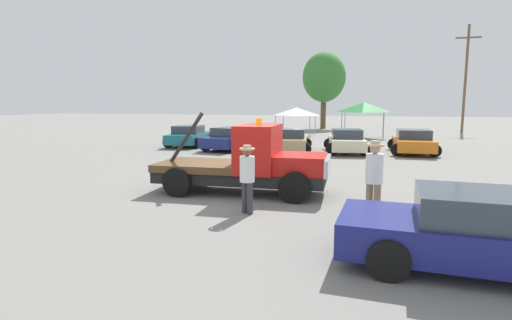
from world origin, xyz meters
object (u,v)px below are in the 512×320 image
Objects in this scene: canopy_tent_green at (364,107)px; person_near_truck at (374,174)px; parked_car_teal at (189,136)px; foreground_car at (502,235)px; utility_pole at (466,76)px; person_at_hood at (247,174)px; parked_car_cream at (346,141)px; parked_car_orange at (413,142)px; parked_car_navy at (232,139)px; traffic_cone at (306,173)px; tow_truck at (251,164)px; canopy_tent_white at (296,112)px; tree_left at (324,77)px; parked_car_tan at (290,140)px.

person_near_truck is at bearing -87.31° from canopy_tent_green.
parked_car_teal is at bearing -102.43° from person_near_truck.
utility_pole is (5.77, 35.56, 4.65)m from foreground_car.
person_at_hood reaches higher than parked_car_cream.
parked_car_orange is at bearing -97.89° from parked_car_teal.
utility_pole reaches higher than parked_car_teal.
parked_car_navy is at bearing 93.87° from parked_car_orange.
person_near_truck reaches higher than traffic_cone.
parked_car_cream is at bearing -92.88° from canopy_tent_green.
utility_pole is at bearing -53.66° from parked_car_teal.
canopy_tent_green is (0.53, 10.45, 1.81)m from parked_car_cream.
foreground_car is (5.70, -4.42, -0.26)m from tow_truck.
tree_left reaches higher than canopy_tent_white.
parked_car_tan and parked_car_cream have the same top height.
person_near_truck is 0.59× the size of canopy_tent_green.
canopy_tent_white is at bearing 109.92° from foreground_car.
utility_pole reaches higher than parked_car_navy.
parked_car_tan and parked_car_orange have the same top height.
parked_car_teal is 13.38m from traffic_cone.
tow_truck is 9.90× the size of traffic_cone.
person_at_hood is at bearing 164.70° from parked_car_cream.
parked_car_teal is 7.11m from parked_car_tan.
traffic_cone is (-4.31, -9.49, -0.39)m from parked_car_orange.
tree_left is at bearing 172.88° from utility_pole.
canopy_tent_white is 0.36× the size of tree_left.
foreground_car and parked_car_cream have the same top height.
foreground_car is 38.39m from tree_left.
parked_car_navy is 1.65× the size of canopy_tent_white.
canopy_tent_green is 0.32× the size of utility_pole.
parked_car_cream is at bearing 85.18° from traffic_cone.
person_at_hood is 0.36× the size of parked_car_teal.
traffic_cone is at bearing 153.32° from parked_car_orange.
person_at_hood is 0.21× the size of tree_left.
traffic_cone is (1.28, 2.63, -0.66)m from tow_truck.
canopy_tent_green is (5.67, -0.77, 0.39)m from canopy_tent_white.
tree_left is at bearing -23.92° from parked_car_teal.
canopy_tent_green reaches higher than traffic_cone.
canopy_tent_green is (-3.05, 9.75, 1.81)m from parked_car_orange.
parked_car_teal is at bearing -135.89° from utility_pole.
utility_pole is (10.20, 28.51, 5.05)m from traffic_cone.
tow_truck is 22.88m from canopy_tent_white.
parked_car_orange is 13.73m from canopy_tent_white.
foreground_car is 9.69× the size of traffic_cone.
foreground_car is 1.17× the size of parked_car_cream.
utility_pole is (8.93, 9.28, 2.85)m from canopy_tent_green.
parked_car_tan is 3.18m from parked_car_cream.
traffic_cone is at bearing -143.13° from parked_car_teal.
canopy_tent_white is 5.74m from canopy_tent_green.
tow_truck is at bearing -110.23° from utility_pole.
foreground_car is 18.63m from parked_car_navy.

